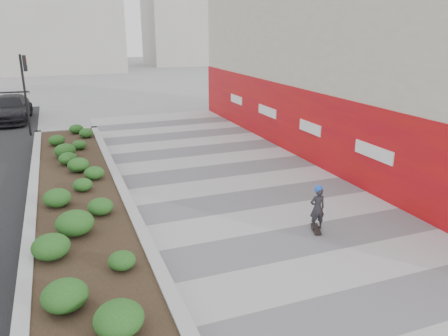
% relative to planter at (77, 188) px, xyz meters
% --- Properties ---
extents(ground, '(160.00, 160.00, 0.00)m').
position_rel_planter_xyz_m(ground, '(5.50, -7.00, -0.42)').
color(ground, gray).
rests_on(ground, ground).
extents(walkway, '(8.00, 36.00, 0.01)m').
position_rel_planter_xyz_m(walkway, '(5.50, -4.00, -0.41)').
color(walkway, '#A8A8AD').
rests_on(walkway, ground).
extents(building, '(6.04, 24.08, 8.00)m').
position_rel_planter_xyz_m(building, '(12.48, 1.98, 3.56)').
color(building, '#B8B19D').
rests_on(building, ground).
extents(planter, '(3.00, 18.00, 0.90)m').
position_rel_planter_xyz_m(planter, '(0.00, 0.00, 0.00)').
color(planter, '#9E9EA0').
rests_on(planter, ground).
extents(traffic_signal_near, '(0.33, 0.28, 4.20)m').
position_rel_planter_xyz_m(traffic_signal_near, '(-1.73, 10.50, 2.34)').
color(traffic_signal_near, black).
rests_on(traffic_signal_near, ground).
extents(manhole_cover, '(0.44, 0.44, 0.01)m').
position_rel_planter_xyz_m(manhole_cover, '(6.00, -4.00, -0.42)').
color(manhole_cover, '#595654').
rests_on(manhole_cover, ground).
extents(skateboarder, '(0.48, 0.74, 1.38)m').
position_rel_planter_xyz_m(skateboarder, '(6.13, -4.83, 0.28)').
color(skateboarder, beige).
rests_on(skateboarder, ground).
extents(car_dark, '(2.48, 5.40, 1.53)m').
position_rel_planter_xyz_m(car_dark, '(-3.00, 14.96, 0.35)').
color(car_dark, black).
rests_on(car_dark, ground).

